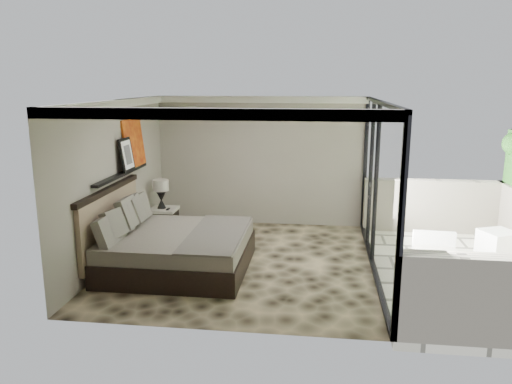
# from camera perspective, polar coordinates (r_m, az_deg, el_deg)

# --- Properties ---
(floor) EXTENTS (5.00, 5.00, 0.00)m
(floor) POSITION_cam_1_polar(r_m,az_deg,el_deg) (8.87, -1.49, -7.98)
(floor) COLOR black
(floor) RESTS_ON ground
(ceiling) EXTENTS (4.50, 5.00, 0.02)m
(ceiling) POSITION_cam_1_polar(r_m,az_deg,el_deg) (8.31, -1.60, 10.35)
(ceiling) COLOR silver
(ceiling) RESTS_ON back_wall
(back_wall) EXTENTS (4.50, 0.02, 2.80)m
(back_wall) POSITION_cam_1_polar(r_m,az_deg,el_deg) (10.90, 0.49, 3.53)
(back_wall) COLOR gray
(back_wall) RESTS_ON floor
(left_wall) EXTENTS (0.02, 5.00, 2.80)m
(left_wall) POSITION_cam_1_polar(r_m,az_deg,el_deg) (9.09, -15.63, 1.26)
(left_wall) COLOR gray
(left_wall) RESTS_ON floor
(glass_wall) EXTENTS (0.08, 5.00, 2.80)m
(glass_wall) POSITION_cam_1_polar(r_m,az_deg,el_deg) (8.43, 13.74, 0.50)
(glass_wall) COLOR white
(glass_wall) RESTS_ON floor
(terrace_slab) EXTENTS (3.00, 5.00, 0.12)m
(terrace_slab) POSITION_cam_1_polar(r_m,az_deg,el_deg) (9.13, 22.76, -8.78)
(terrace_slab) COLOR #B9B59E
(terrace_slab) RESTS_ON ground
(picture_ledge) EXTENTS (0.12, 2.20, 0.05)m
(picture_ledge) POSITION_cam_1_polar(r_m,az_deg,el_deg) (9.14, -15.08, 1.99)
(picture_ledge) COLOR black
(picture_ledge) RESTS_ON left_wall
(bed) EXTENTS (2.37, 2.29, 1.31)m
(bed) POSITION_cam_1_polar(r_m,az_deg,el_deg) (8.56, -9.58, -6.20)
(bed) COLOR black
(bed) RESTS_ON floor
(nightstand) EXTENTS (0.70, 0.70, 0.54)m
(nightstand) POSITION_cam_1_polar(r_m,az_deg,el_deg) (10.65, -10.46, -3.11)
(nightstand) COLOR black
(nightstand) RESTS_ON floor
(table_lamp) EXTENTS (0.33, 0.33, 0.60)m
(table_lamp) POSITION_cam_1_polar(r_m,az_deg,el_deg) (10.51, -10.81, 0.21)
(table_lamp) COLOR black
(table_lamp) RESTS_ON nightstand
(abstract_canvas) EXTENTS (0.13, 0.90, 0.90)m
(abstract_canvas) POSITION_cam_1_polar(r_m,az_deg,el_deg) (9.70, -13.81, 5.48)
(abstract_canvas) COLOR red
(abstract_canvas) RESTS_ON picture_ledge
(framed_print) EXTENTS (0.11, 0.50, 0.60)m
(framed_print) POSITION_cam_1_polar(r_m,az_deg,el_deg) (9.23, -14.56, 4.16)
(framed_print) COLOR black
(framed_print) RESTS_ON picture_ledge
(ottoman) EXTENTS (0.71, 0.71, 0.54)m
(ottoman) POSITION_cam_1_polar(r_m,az_deg,el_deg) (9.83, 25.88, -5.55)
(ottoman) COLOR white
(ottoman) RESTS_ON terrace_slab
(lounger) EXTENTS (0.81, 1.48, 0.56)m
(lounger) POSITION_cam_1_polar(r_m,az_deg,el_deg) (8.74, 20.13, -7.85)
(lounger) COLOR silver
(lounger) RESTS_ON terrace_slab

